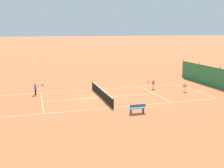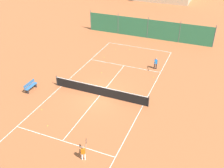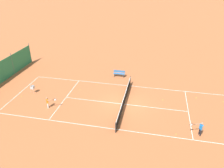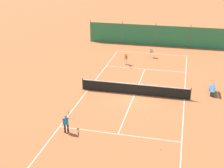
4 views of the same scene
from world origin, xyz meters
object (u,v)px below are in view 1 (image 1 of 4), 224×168
object	(u,v)px
tennis_ball_mid_court	(186,89)
tennis_net	(101,93)
player_far_baseline	(153,84)
tennis_ball_by_net_left	(154,98)
tennis_ball_service_box	(31,110)
ball_hopper	(185,86)
tennis_ball_far_corner	(52,93)
tennis_ball_near_corner	(68,104)
courtside_bench	(137,108)
player_near_service	(36,88)
tennis_ball_alley_left	(147,103)
tennis_ball_by_net_right	(1,112)

from	to	relation	value
tennis_ball_mid_court	tennis_net	bearing A→B (deg)	94.34
player_far_baseline	tennis_ball_by_net_left	bearing A→B (deg)	155.66
tennis_ball_service_box	player_far_baseline	bearing A→B (deg)	-71.11
tennis_net	player_far_baseline	xyz separation A→B (m)	(2.22, -7.33, 0.20)
tennis_net	ball_hopper	bearing A→B (deg)	-90.97
tennis_ball_far_corner	ball_hopper	distance (m)	15.94
tennis_ball_near_corner	courtside_bench	world-z (taller)	courtside_bench
tennis_ball_service_box	tennis_ball_by_net_left	bearing A→B (deg)	-85.96
player_near_service	tennis_ball_alley_left	distance (m)	12.89
tennis_net	tennis_ball_mid_court	xyz separation A→B (m)	(0.86, -11.31, -0.47)
tennis_net	tennis_ball_by_net_right	world-z (taller)	tennis_net
tennis_ball_alley_left	tennis_ball_service_box	distance (m)	11.36
tennis_ball_by_net_left	tennis_ball_by_net_right	bearing A→B (deg)	92.37
tennis_ball_by_net_left	tennis_ball_near_corner	bearing A→B (deg)	88.26
player_near_service	ball_hopper	world-z (taller)	player_near_service
player_near_service	ball_hopper	size ratio (longest dim) A/B	1.47
tennis_ball_service_box	courtside_bench	distance (m)	9.80
tennis_ball_near_corner	player_near_service	bearing A→B (deg)	30.92
player_far_baseline	ball_hopper	distance (m)	3.89
tennis_ball_by_net_left	courtside_bench	bearing A→B (deg)	139.45
player_near_service	player_far_baseline	size ratio (longest dim) A/B	1.09
player_near_service	courtside_bench	bearing A→B (deg)	-138.40
tennis_ball_service_box	tennis_ball_by_net_right	bearing A→B (deg)	84.26
tennis_ball_far_corner	tennis_ball_service_box	bearing A→B (deg)	159.74
player_far_baseline	tennis_ball_by_net_left	world-z (taller)	player_far_baseline
tennis_ball_far_corner	tennis_ball_by_net_left	size ratio (longest dim) A/B	1.00
player_near_service	tennis_ball_service_box	size ratio (longest dim) A/B	19.88
player_far_baseline	tennis_ball_mid_court	bearing A→B (deg)	-108.89
tennis_ball_alley_left	tennis_ball_mid_court	bearing A→B (deg)	-59.01
tennis_net	player_far_baseline	world-z (taller)	player_far_baseline
tennis_ball_service_box	player_near_service	bearing A→B (deg)	-4.81
tennis_ball_alley_left	ball_hopper	bearing A→B (deg)	-62.29
tennis_ball_mid_court	tennis_ball_service_box	xyz separation A→B (m)	(-3.70, 18.77, 0.00)
tennis_ball_by_net_right	ball_hopper	bearing A→B (deg)	-83.33
tennis_ball_service_box	courtside_bench	world-z (taller)	courtside_bench
tennis_ball_near_corner	ball_hopper	xyz separation A→B (m)	(1.47, -14.34, 0.62)
tennis_ball_far_corner	ball_hopper	bearing A→B (deg)	-103.99
tennis_net	player_near_service	world-z (taller)	player_near_service
player_near_service	courtside_bench	distance (m)	12.99
tennis_ball_by_net_right	tennis_ball_mid_court	xyz separation A→B (m)	(3.44, -21.44, 0.00)
tennis_ball_far_corner	ball_hopper	size ratio (longest dim) A/B	0.07
tennis_ball_by_net_right	tennis_ball_alley_left	xyz separation A→B (m)	(-1.03, -14.00, 0.00)
courtside_bench	tennis_ball_near_corner	bearing A→B (deg)	50.10
tennis_ball_near_corner	tennis_ball_by_net_left	xyz separation A→B (m)	(-0.29, -9.39, 0.00)
courtside_bench	player_far_baseline	bearing A→B (deg)	-33.43
tennis_net	tennis_ball_service_box	distance (m)	8.00
tennis_ball_near_corner	tennis_ball_by_net_left	world-z (taller)	same
player_near_service	tennis_ball_by_net_right	size ratio (longest dim) A/B	19.88
tennis_ball_service_box	ball_hopper	size ratio (longest dim) A/B	0.07
player_near_service	tennis_ball_near_corner	size ratio (longest dim) A/B	19.88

